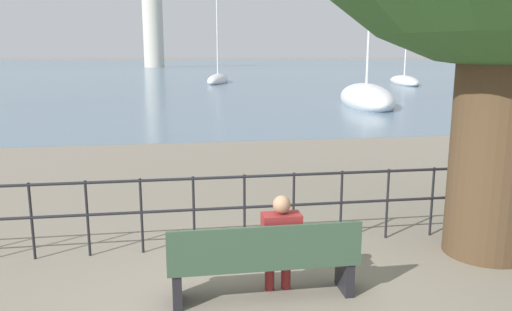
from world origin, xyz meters
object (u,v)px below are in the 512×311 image
Objects in this scene: park_bench at (264,262)px; sailboat_1 at (366,98)px; sailboat_2 at (218,79)px; harbor_lighthouse at (152,11)px; sailboat_0 at (404,81)px; seated_person_left at (281,240)px.

sailboat_1 reaches higher than park_bench.
park_bench is 0.16× the size of sailboat_2.
sailboat_1 is 0.49× the size of harbor_lighthouse.
harbor_lighthouse reaches higher than sailboat_0.
park_bench is at bearing -103.51° from sailboat_0.
sailboat_0 is 73.55m from harbor_lighthouse.
sailboat_1 is at bearing -80.46° from harbor_lighthouse.
sailboat_2 reaches higher than sailboat_1.
sailboat_1 is at bearing -106.93° from sailboat_0.
sailboat_1 is at bearing 65.86° from park_bench.
seated_person_left is at bearing -80.25° from sailboat_2.
seated_person_left is at bearing -87.11° from harbor_lighthouse.
harbor_lighthouse reaches higher than seated_person_left.
park_bench is 0.23× the size of sailboat_0.
seated_person_left is 43.57m from sailboat_2.
seated_person_left is 0.05× the size of harbor_lighthouse.
seated_person_left is 107.72m from harbor_lighthouse.
sailboat_0 is (19.98, 38.94, -0.40)m from seated_person_left.
park_bench is 107.81m from harbor_lighthouse.
park_bench is 43.93m from sailboat_0.
seated_person_left is 43.77m from sailboat_0.
sailboat_1 is (-10.88, -18.27, 0.12)m from sailboat_0.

